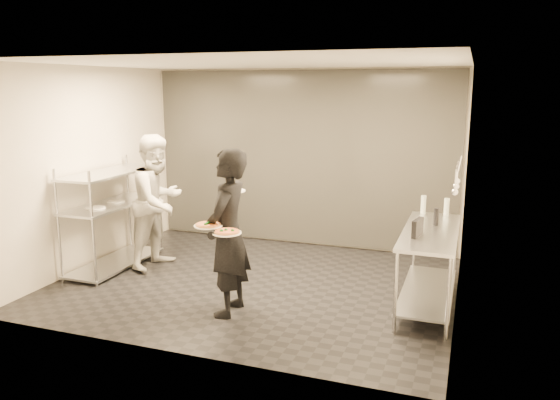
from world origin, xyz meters
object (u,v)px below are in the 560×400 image
(salad_plate, at_px, (232,189))
(bottle_green, at_px, (423,205))
(pizza_plate_far, at_px, (227,232))
(prep_counter, at_px, (429,255))
(pos_monitor, at_px, (418,228))
(pass_rack, at_px, (112,214))
(chef, at_px, (158,201))
(bottle_clear, at_px, (447,207))
(pizza_plate_near, at_px, (208,225))
(bottle_dark, at_px, (436,217))
(waiter, at_px, (228,233))

(salad_plate, height_order, bottle_green, salad_plate)
(pizza_plate_far, xyz_separation_m, salad_plate, (-0.19, 0.57, 0.34))
(prep_counter, distance_m, pos_monitor, 0.52)
(pass_rack, distance_m, pos_monitor, 4.23)
(pass_rack, relative_size, chef, 0.85)
(chef, height_order, pizza_plate_far, chef)
(bottle_clear, bearing_deg, pizza_plate_near, -140.57)
(pizza_plate_near, xyz_separation_m, bottle_dark, (2.28, 1.37, -0.04))
(bottle_clear, bearing_deg, bottle_dark, -98.56)
(waiter, xyz_separation_m, pizza_plate_far, (0.11, -0.27, 0.09))
(pizza_plate_near, height_order, bottle_clear, bottle_clear)
(pizza_plate_far, bearing_deg, pass_rack, 152.56)
(pass_rack, xyz_separation_m, pizza_plate_near, (2.09, -1.14, 0.29))
(pizza_plate_far, bearing_deg, bottle_dark, 35.48)
(salad_plate, bearing_deg, bottle_dark, 21.57)
(pizza_plate_far, xyz_separation_m, bottle_green, (1.83, 2.02, 0.01))
(waiter, distance_m, bottle_clear, 2.83)
(prep_counter, xyz_separation_m, pizza_plate_far, (-1.99, -1.22, 0.40))
(salad_plate, bearing_deg, pizza_plate_far, -71.21)
(bottle_clear, distance_m, bottle_dark, 0.58)
(prep_counter, relative_size, bottle_dark, 8.63)
(chef, xyz_separation_m, bottle_clear, (3.85, 0.56, 0.09))
(chef, relative_size, salad_plate, 6.02)
(pass_rack, xyz_separation_m, pos_monitor, (4.21, -0.32, 0.25))
(pos_monitor, height_order, bottle_dark, bottle_dark)
(pos_monitor, relative_size, bottle_clear, 1.21)
(pizza_plate_far, bearing_deg, bottle_green, 47.88)
(pass_rack, xyz_separation_m, bottle_dark, (4.37, 0.23, 0.26))
(pass_rack, bearing_deg, bottle_clear, 10.22)
(pizza_plate_near, distance_m, pos_monitor, 2.27)
(chef, bearing_deg, prep_counter, -84.64)
(pizza_plate_near, distance_m, bottle_dark, 2.66)
(pizza_plate_far, height_order, bottle_dark, bottle_dark)
(prep_counter, bearing_deg, pizza_plate_far, -148.47)
(prep_counter, xyz_separation_m, pos_monitor, (-0.12, -0.33, 0.39))
(chef, height_order, bottle_clear, chef)
(chef, distance_m, bottle_green, 3.61)
(bottle_green, xyz_separation_m, bottle_clear, (0.29, 0.00, -0.01))
(pass_rack, bearing_deg, chef, 21.80)
(bottle_green, bearing_deg, salad_plate, -144.26)
(pos_monitor, bearing_deg, chef, -177.39)
(waiter, distance_m, pos_monitor, 2.08)
(salad_plate, height_order, pos_monitor, salad_plate)
(pizza_plate_far, relative_size, bottle_clear, 1.42)
(waiter, bearing_deg, bottle_green, 128.94)
(pass_rack, height_order, waiter, waiter)
(bottle_dark, bearing_deg, waiter, -151.18)
(pass_rack, height_order, bottle_clear, pass_rack)
(prep_counter, xyz_separation_m, pizza_plate_near, (-2.24, -1.14, 0.44))
(chef, height_order, pizza_plate_near, chef)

